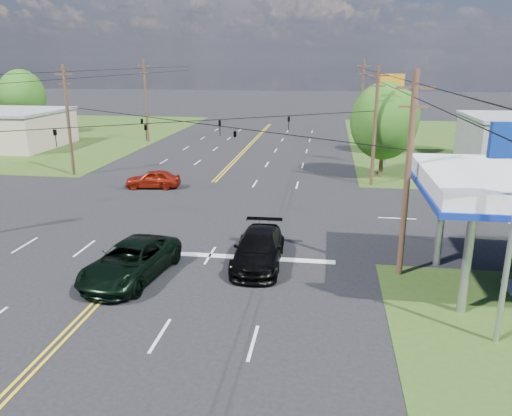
% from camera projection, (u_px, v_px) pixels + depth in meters
% --- Properties ---
extents(ground, '(280.00, 280.00, 0.00)m').
position_uv_depth(ground, '(187.00, 210.00, 34.20)').
color(ground, black).
rests_on(ground, ground).
extents(grass_nw, '(46.00, 48.00, 0.03)m').
position_uv_depth(grass_nw, '(7.00, 134.00, 69.41)').
color(grass_nw, '#2F4516').
rests_on(grass_nw, ground).
extents(stop_bar, '(10.00, 0.50, 0.02)m').
position_uv_depth(stop_bar, '(238.00, 257.00, 25.91)').
color(stop_bar, silver).
rests_on(stop_bar, ground).
extents(pole_se, '(1.60, 0.28, 9.50)m').
position_uv_depth(pole_se, '(408.00, 174.00, 22.45)').
color(pole_se, '#3F271A').
rests_on(pole_se, ground).
extents(pole_nw, '(1.60, 0.28, 9.50)m').
position_uv_depth(pole_nw, '(68.00, 119.00, 43.14)').
color(pole_nw, '#3F271A').
rests_on(pole_nw, ground).
extents(pole_ne, '(1.60, 0.28, 9.50)m').
position_uv_depth(pole_ne, '(375.00, 125.00, 39.53)').
color(pole_ne, '#3F271A').
rests_on(pole_ne, ground).
extents(pole_left_far, '(1.60, 0.28, 10.00)m').
position_uv_depth(pole_left_far, '(146.00, 100.00, 61.09)').
color(pole_left_far, '#3F271A').
rests_on(pole_left_far, ground).
extents(pole_right_far, '(1.60, 0.28, 10.00)m').
position_uv_depth(pole_right_far, '(362.00, 102.00, 57.47)').
color(pole_right_far, '#3F271A').
rests_on(pole_right_far, ground).
extents(span_wire_signals, '(26.00, 18.00, 1.13)m').
position_uv_depth(span_wire_signals, '(184.00, 122.00, 32.49)').
color(span_wire_signals, black).
rests_on(span_wire_signals, ground).
extents(power_lines, '(26.04, 100.00, 0.64)m').
position_uv_depth(power_lines, '(173.00, 82.00, 29.85)').
color(power_lines, black).
rests_on(power_lines, ground).
extents(tree_right_a, '(5.70, 5.70, 8.18)m').
position_uv_depth(tree_right_a, '(384.00, 121.00, 42.25)').
color(tree_right_a, '#3F271A').
rests_on(tree_right_a, ground).
extents(tree_right_b, '(4.94, 4.94, 7.09)m').
position_uv_depth(tree_right_b, '(396.00, 115.00, 53.46)').
color(tree_right_b, '#3F271A').
rests_on(tree_right_b, ground).
extents(tree_far_l, '(6.08, 6.08, 8.72)m').
position_uv_depth(tree_far_l, '(22.00, 96.00, 67.52)').
color(tree_far_l, '#3F271A').
rests_on(tree_far_l, ground).
extents(pickup_dkgreen, '(3.60, 6.39, 1.69)m').
position_uv_depth(pickup_dkgreen, '(130.00, 261.00, 23.21)').
color(pickup_dkgreen, black).
rests_on(pickup_dkgreen, ground).
extents(suv_black, '(2.44, 5.75, 1.66)m').
position_uv_depth(suv_black, '(259.00, 249.00, 24.81)').
color(suv_black, black).
rests_on(suv_black, ground).
extents(sedan_red, '(4.48, 2.24, 1.46)m').
position_uv_depth(sedan_red, '(153.00, 179.00, 39.81)').
color(sedan_red, maroon).
rests_on(sedan_red, ground).
extents(sedan_far, '(4.59, 2.10, 1.30)m').
position_uv_depth(sedan_far, '(480.00, 196.00, 35.19)').
color(sedan_far, '#AAAAAF').
rests_on(sedan_far, ground).
extents(polesign_ne, '(2.38, 0.75, 8.64)m').
position_uv_depth(polesign_ne, '(390.00, 94.00, 46.16)').
color(polesign_ne, '#A5A5AA').
rests_on(polesign_ne, ground).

